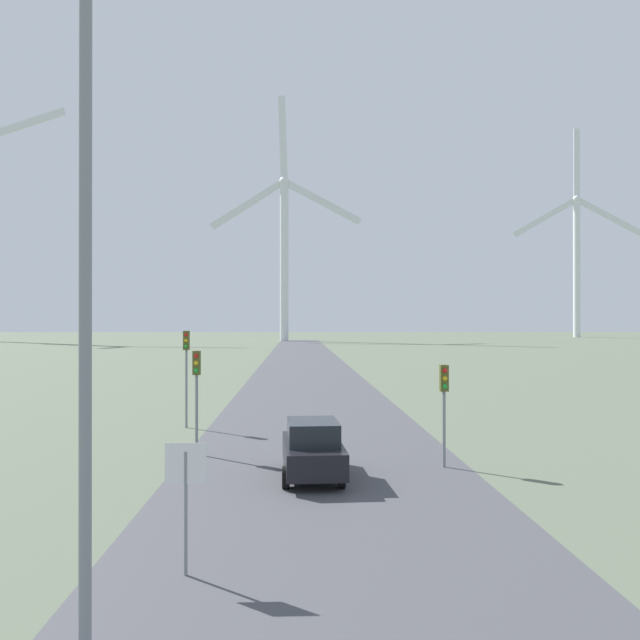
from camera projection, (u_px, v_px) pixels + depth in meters
The scene contains 9 objects.
road_surface at pixel (308, 384), 49.64m from camera, with size 10.00×240.00×0.01m.
streetlamp at pixel (85, 130), 8.77m from camera, with size 3.88×0.32×12.49m.
stop_sign_near at pixel (186, 483), 12.16m from camera, with size 0.81×0.07×2.59m.
traffic_light_post_near_left at pixel (197, 378), 23.20m from camera, with size 0.28×0.34×3.87m.
traffic_light_post_near_right at pixel (444, 392), 21.20m from camera, with size 0.28×0.34×3.48m.
traffic_light_post_mid_left at pixel (186, 357), 29.11m from camera, with size 0.28×0.34×4.54m.
car_approaching at pixel (313, 449), 19.77m from camera, with size 2.00×4.19×1.83m.
wind_turbine_left at pixel (284, 239), 160.85m from camera, with size 39.25×2.96×63.42m.
wind_turbine_center at pixel (577, 250), 199.63m from camera, with size 39.70×7.08×66.95m.
Camera 1 is at (-0.89, -1.66, 4.95)m, focal length 35.00 mm.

